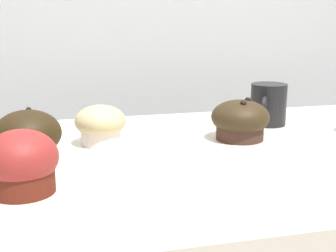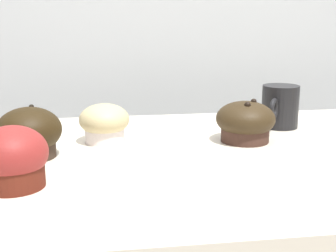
% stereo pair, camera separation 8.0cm
% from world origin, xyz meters
% --- Properties ---
extents(wall_back, '(3.20, 0.10, 1.80)m').
position_xyz_m(wall_back, '(0.00, 0.60, 0.90)').
color(wall_back, '#B2B7BC').
rests_on(wall_back, ground).
extents(muffin_back_left, '(0.11, 0.11, 0.08)m').
position_xyz_m(muffin_back_left, '(0.04, 0.06, 0.96)').
color(muffin_back_left, '#3B251D').
rests_on(muffin_back_left, display_counter).
extents(muffin_back_right, '(0.10, 0.10, 0.09)m').
position_xyz_m(muffin_back_right, '(-0.35, -0.12, 0.96)').
color(muffin_back_right, '#511C12').
rests_on(muffin_back_right, display_counter).
extents(muffin_front_left, '(0.11, 0.11, 0.08)m').
position_xyz_m(muffin_front_left, '(-0.34, 0.02, 0.96)').
color(muffin_front_left, '#32261C').
rests_on(muffin_front_left, display_counter).
extents(muffin_front_right, '(0.09, 0.09, 0.07)m').
position_xyz_m(muffin_front_right, '(-0.22, 0.10, 0.96)').
color(muffin_front_right, silver).
rests_on(muffin_front_right, display_counter).
extents(coffee_cup, '(0.09, 0.10, 0.09)m').
position_xyz_m(coffee_cup, '(0.15, 0.16, 0.97)').
color(coffee_cup, black).
rests_on(coffee_cup, display_counter).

